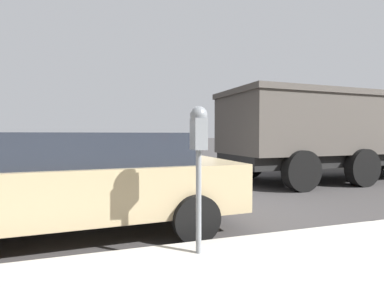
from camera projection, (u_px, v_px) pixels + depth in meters
The scene contains 4 objects.
ground_plane at pixel (144, 211), 5.62m from camera, with size 220.00×220.00×0.00m, color #3D3A3A.
parking_meter at pixel (199, 141), 3.21m from camera, with size 0.21×0.19×1.59m.
car_tan at pixel (86, 179), 4.37m from camera, with size 2.25×4.59×1.46m.
dump_truck at pixel (347, 129), 9.65m from camera, with size 3.12×8.45×2.84m.
Camera 1 is at (-5.58, 0.85, 1.43)m, focal length 28.00 mm.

